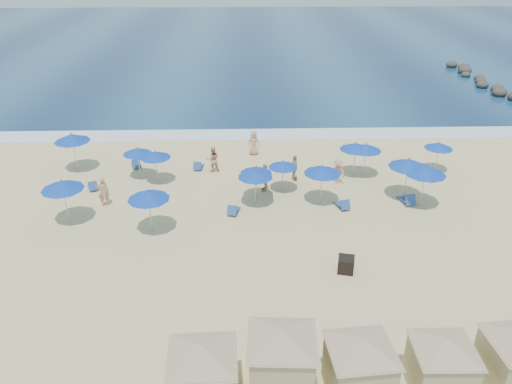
# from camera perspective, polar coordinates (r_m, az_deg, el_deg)

# --- Properties ---
(ground) EXTENTS (160.00, 160.00, 0.00)m
(ground) POSITION_cam_1_polar(r_m,az_deg,el_deg) (25.71, 1.84, -5.80)
(ground) COLOR beige
(ground) RESTS_ON ground
(ocean) EXTENTS (160.00, 80.00, 0.06)m
(ocean) POSITION_cam_1_polar(r_m,az_deg,el_deg) (77.79, -0.62, 16.87)
(ocean) COLOR navy
(ocean) RESTS_ON ground
(surf_line) EXTENTS (160.00, 2.50, 0.08)m
(surf_line) POSITION_cam_1_polar(r_m,az_deg,el_deg) (39.58, 0.53, 6.56)
(surf_line) COLOR white
(surf_line) RESTS_ON ground
(rock_jetty) EXTENTS (2.56, 26.66, 0.96)m
(rock_jetty) POSITION_cam_1_polar(r_m,az_deg,el_deg) (54.67, 26.57, 9.94)
(rock_jetty) COLOR #2C2825
(rock_jetty) RESTS_ON ground
(trash_bin) EXTENTS (0.89, 0.89, 0.74)m
(trash_bin) POSITION_cam_1_polar(r_m,az_deg,el_deg) (23.85, 10.24, -8.16)
(trash_bin) COLOR black
(trash_bin) RESTS_ON ground
(cabana_0) EXTENTS (4.51, 4.51, 2.83)m
(cabana_0) POSITION_cam_1_polar(r_m,az_deg,el_deg) (17.14, -6.13, -19.26)
(cabana_0) COLOR #CCBD8B
(cabana_0) RESTS_ON ground
(cabana_1) EXTENTS (4.62, 4.62, 2.90)m
(cabana_1) POSITION_cam_1_polar(r_m,az_deg,el_deg) (17.49, 2.97, -17.69)
(cabana_1) COLOR #CCBD8B
(cabana_1) RESTS_ON ground
(cabana_2) EXTENTS (4.34, 4.34, 2.73)m
(cabana_2) POSITION_cam_1_polar(r_m,az_deg,el_deg) (17.69, 11.81, -18.20)
(cabana_2) COLOR #CCBD8B
(cabana_2) RESTS_ON ground
(cabana_3) EXTENTS (4.12, 4.12, 2.58)m
(cabana_3) POSITION_cam_1_polar(r_m,az_deg,el_deg) (18.58, 20.56, -17.36)
(cabana_3) COLOR #CCBD8B
(cabana_3) RESTS_ON ground
(umbrella_0) EXTENTS (2.33, 2.33, 2.65)m
(umbrella_0) POSITION_cam_1_polar(r_m,az_deg,el_deg) (34.82, -20.30, 5.85)
(umbrella_0) COLOR #A5A8AD
(umbrella_0) RESTS_ON ground
(umbrella_1) EXTENTS (2.27, 2.27, 2.59)m
(umbrella_1) POSITION_cam_1_polar(r_m,az_deg,el_deg) (28.36, -21.29, 0.74)
(umbrella_1) COLOR #A5A8AD
(umbrella_1) RESTS_ON ground
(umbrella_2) EXTENTS (1.87, 1.87, 2.13)m
(umbrella_2) POSITION_cam_1_polar(r_m,az_deg,el_deg) (32.64, -13.41, 4.59)
(umbrella_2) COLOR #A5A8AD
(umbrella_2) RESTS_ON ground
(umbrella_3) EXTENTS (2.20, 2.20, 2.51)m
(umbrella_3) POSITION_cam_1_polar(r_m,az_deg,el_deg) (26.16, -12.20, -0.33)
(umbrella_3) COLOR #A5A8AD
(umbrella_3) RESTS_ON ground
(umbrella_4) EXTENTS (1.93, 1.93, 2.20)m
(umbrella_4) POSITION_cam_1_polar(r_m,az_deg,el_deg) (31.69, -11.44, 4.22)
(umbrella_4) COLOR #A5A8AD
(umbrella_4) RESTS_ON ground
(umbrella_5) EXTENTS (1.90, 1.90, 2.16)m
(umbrella_5) POSITION_cam_1_polar(r_m,az_deg,el_deg) (29.04, 0.02, 2.53)
(umbrella_5) COLOR #A5A8AD
(umbrella_5) RESTS_ON ground
(umbrella_6) EXTENTS (2.03, 2.03, 2.31)m
(umbrella_6) POSITION_cam_1_polar(r_m,az_deg,el_deg) (28.29, -0.08, 2.12)
(umbrella_6) COLOR #A5A8AD
(umbrella_6) RESTS_ON ground
(umbrella_7) EXTENTS (1.80, 1.80, 2.05)m
(umbrella_7) POSITION_cam_1_polar(r_m,az_deg,el_deg) (30.06, 3.11, 3.19)
(umbrella_7) COLOR #A5A8AD
(umbrella_7) RESTS_ON ground
(umbrella_8) EXTENTS (2.15, 2.15, 2.45)m
(umbrella_8) POSITION_cam_1_polar(r_m,az_deg,el_deg) (28.73, 7.61, 2.54)
(umbrella_8) COLOR #A5A8AD
(umbrella_8) RESTS_ON ground
(umbrella_9) EXTENTS (2.06, 2.06, 2.34)m
(umbrella_9) POSITION_cam_1_polar(r_m,az_deg,el_deg) (32.62, 11.33, 5.14)
(umbrella_9) COLOR #A5A8AD
(umbrella_9) RESTS_ON ground
(umbrella_10) EXTENTS (2.32, 2.32, 2.64)m
(umbrella_10) POSITION_cam_1_polar(r_m,az_deg,el_deg) (30.25, 17.05, 3.17)
(umbrella_10) COLOR #A5A8AD
(umbrella_10) RESTS_ON ground
(umbrella_11) EXTENTS (2.32, 2.32, 2.64)m
(umbrella_11) POSITION_cam_1_polar(r_m,az_deg,el_deg) (29.60, 18.84, 2.38)
(umbrella_11) COLOR #A5A8AD
(umbrella_11) RESTS_ON ground
(umbrella_12) EXTENTS (2.02, 2.02, 2.30)m
(umbrella_12) POSITION_cam_1_polar(r_m,az_deg,el_deg) (32.70, 12.47, 5.01)
(umbrella_12) COLOR #A5A8AD
(umbrella_12) RESTS_ON ground
(umbrella_13) EXTENTS (1.86, 1.86, 2.11)m
(umbrella_13) POSITION_cam_1_polar(r_m,az_deg,el_deg) (34.76, 20.16, 5.01)
(umbrella_13) COLOR #A5A8AD
(umbrella_13) RESTS_ON ground
(beach_chair_0) EXTENTS (0.94, 1.33, 0.67)m
(beach_chair_0) POSITION_cam_1_polar(r_m,az_deg,el_deg) (32.47, -18.16, 0.67)
(beach_chair_0) COLOR #294C98
(beach_chair_0) RESTS_ON ground
(beach_chair_1) EXTENTS (0.89, 1.39, 0.71)m
(beach_chair_1) POSITION_cam_1_polar(r_m,az_deg,el_deg) (34.80, -13.55, 3.14)
(beach_chair_1) COLOR #294C98
(beach_chair_1) RESTS_ON ground
(beach_chair_2) EXTENTS (0.65, 1.22, 0.65)m
(beach_chair_2) POSITION_cam_1_polar(r_m,az_deg,el_deg) (33.80, -6.62, 2.97)
(beach_chair_2) COLOR #294C98
(beach_chair_2) RESTS_ON ground
(beach_chair_3) EXTENTS (0.79, 1.28, 0.66)m
(beach_chair_3) POSITION_cam_1_polar(r_m,az_deg,el_deg) (28.19, -2.61, -2.07)
(beach_chair_3) COLOR #294C98
(beach_chair_3) RESTS_ON ground
(beach_chair_4) EXTENTS (0.85, 1.32, 0.67)m
(beach_chair_4) POSITION_cam_1_polar(r_m,az_deg,el_deg) (29.14, 9.89, -1.42)
(beach_chair_4) COLOR #294C98
(beach_chair_4) RESTS_ON ground
(beach_chair_5) EXTENTS (0.80, 1.42, 0.74)m
(beach_chair_5) POSITION_cam_1_polar(r_m,az_deg,el_deg) (30.52, 16.93, -0.83)
(beach_chair_5) COLOR #294C98
(beach_chair_5) RESTS_ON ground
(beachgoer_0) EXTENTS (0.77, 0.65, 1.79)m
(beachgoer_0) POSITION_cam_1_polar(r_m,az_deg,el_deg) (30.04, -17.06, 0.06)
(beachgoer_0) COLOR tan
(beachgoer_0) RESTS_ON ground
(beachgoer_1) EXTENTS (0.97, 0.83, 1.72)m
(beachgoer_1) POSITION_cam_1_polar(r_m,az_deg,el_deg) (33.11, -4.96, 3.73)
(beachgoer_1) COLOR tan
(beachgoer_1) RESTS_ON ground
(beachgoer_2) EXTENTS (0.45, 1.00, 1.69)m
(beachgoer_2) POSITION_cam_1_polar(r_m,az_deg,el_deg) (31.87, 4.42, 2.75)
(beachgoer_2) COLOR tan
(beachgoer_2) RESTS_ON ground
(beachgoer_3) EXTENTS (1.18, 1.15, 1.62)m
(beachgoer_3) POSITION_cam_1_polar(r_m,az_deg,el_deg) (31.79, 9.31, 2.32)
(beachgoer_3) COLOR tan
(beachgoer_3) RESTS_ON ground
(beachgoer_4) EXTENTS (1.00, 0.80, 1.77)m
(beachgoer_4) POSITION_cam_1_polar(r_m,az_deg,el_deg) (35.66, -0.25, 5.64)
(beachgoer_4) COLOR tan
(beachgoer_4) RESTS_ON ground
(beachgoer_5) EXTENTS (0.54, 1.07, 1.76)m
(beachgoer_5) POSITION_cam_1_polar(r_m,az_deg,el_deg) (30.46, 1.03, 1.69)
(beachgoer_5) COLOR tan
(beachgoer_5) RESTS_ON ground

